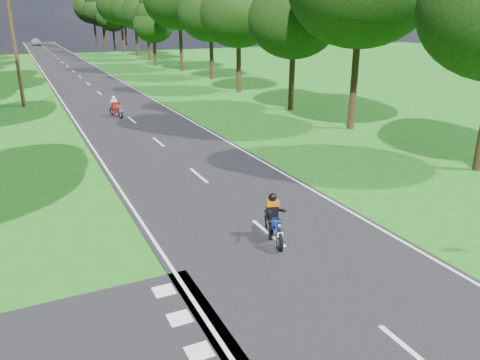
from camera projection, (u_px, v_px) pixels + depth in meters
ground at (304, 263)px, 12.57m from camera, size 160.00×160.00×0.00m
main_road at (73, 71)px, 55.15m from camera, size 7.00×140.00×0.02m
road_markings at (74, 73)px, 53.49m from camera, size 7.40×140.00×0.01m
telegraph_pole at (15, 49)px, 32.63m from camera, size 1.20×0.26×8.00m
rider_near_blue at (274, 218)px, 13.65m from camera, size 0.98×1.77×1.40m
rider_far_red at (116, 107)px, 30.25m from camera, size 0.91×1.69×1.34m
distant_car at (36, 42)px, 101.18m from camera, size 2.12×4.62×1.53m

